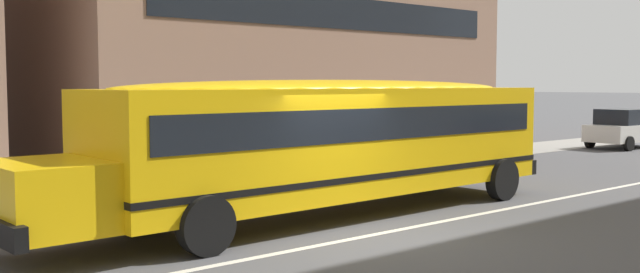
# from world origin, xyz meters

# --- Properties ---
(ground_plane) EXTENTS (400.00, 400.00, 0.00)m
(ground_plane) POSITION_xyz_m (0.00, 0.00, 0.00)
(ground_plane) COLOR #4C4C4F
(sidewalk_far) EXTENTS (120.00, 3.00, 0.01)m
(sidewalk_far) POSITION_xyz_m (0.00, 7.87, 0.01)
(sidewalk_far) COLOR gray
(sidewalk_far) RESTS_ON ground_plane
(lane_centreline) EXTENTS (110.00, 0.16, 0.01)m
(lane_centreline) POSITION_xyz_m (0.00, 0.00, 0.00)
(lane_centreline) COLOR silver
(lane_centreline) RESTS_ON ground_plane
(school_bus) EXTENTS (12.43, 2.95, 2.77)m
(school_bus) POSITION_xyz_m (0.95, 1.88, 1.65)
(school_bus) COLOR yellow
(school_bus) RESTS_ON ground_plane
(parked_car_white_past_driveway) EXTENTS (3.98, 2.03, 1.64)m
(parked_car_white_past_driveway) POSITION_xyz_m (20.51, 5.37, 0.84)
(parked_car_white_past_driveway) COLOR silver
(parked_car_white_past_driveway) RESTS_ON ground_plane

